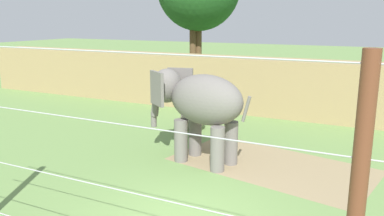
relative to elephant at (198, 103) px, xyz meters
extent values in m
cube|color=#937F5B|center=(2.15, 0.61, -1.83)|extent=(6.31, 4.25, 0.01)
cube|color=tan|center=(1.27, 7.10, -0.57)|extent=(36.00, 1.80, 2.52)
cylinder|color=slate|center=(-0.45, -0.28, -1.17)|extent=(0.41, 0.41, 1.32)
cylinder|color=slate|center=(-0.31, 0.43, -1.17)|extent=(0.41, 0.41, 1.32)
cylinder|color=slate|center=(0.87, -0.54, -1.17)|extent=(0.41, 0.41, 1.32)
cylinder|color=slate|center=(1.01, 0.17, -1.17)|extent=(0.41, 0.41, 1.32)
ellipsoid|color=slate|center=(0.28, -0.06, 0.13)|extent=(2.65, 1.76, 1.51)
ellipsoid|color=slate|center=(-1.22, 0.24, 0.39)|extent=(1.11, 1.19, 1.09)
cube|color=slate|center=(-1.24, -0.33, 0.39)|extent=(0.74, 0.57, 1.04)
cube|color=slate|center=(-1.02, 0.78, 0.39)|extent=(0.84, 0.30, 1.04)
cylinder|color=slate|center=(-1.62, 0.32, 0.00)|extent=(0.51, 0.38, 0.59)
cylinder|color=slate|center=(-1.73, 0.34, -0.41)|extent=(0.37, 0.31, 0.55)
cylinder|color=slate|center=(-1.81, 0.35, -0.80)|extent=(0.23, 0.23, 0.52)
cylinder|color=slate|center=(1.62, -0.32, 0.03)|extent=(0.30, 0.15, 0.75)
sphere|color=gray|center=(-1.66, 3.01, -1.34)|extent=(0.99, 0.99, 0.99)
cylinder|color=#B7B7BC|center=(1.27, -5.99, -0.07)|extent=(8.14, 0.02, 0.02)
cylinder|color=#B7B7BC|center=(1.27, -5.99, 0.98)|extent=(8.14, 0.02, 0.02)
cylinder|color=#B7B7BC|center=(1.27, -5.99, 2.02)|extent=(8.14, 0.02, 0.02)
cylinder|color=brown|center=(-6.28, 13.17, 0.18)|extent=(0.44, 0.44, 4.03)
cylinder|color=brown|center=(-6.54, 12.89, 0.80)|extent=(0.44, 0.44, 5.26)
camera|label=1|loc=(5.00, -10.49, 2.48)|focal=36.98mm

